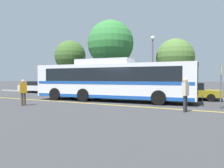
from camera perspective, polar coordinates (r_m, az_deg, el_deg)
name	(u,v)px	position (r m, az deg, el deg)	size (l,w,h in m)	color
ground_plane	(119,102)	(16.71, 1.80, -4.64)	(220.00, 220.00, 0.00)	#38383A
lane_strip_0	(97,104)	(15.29, -3.93, -5.22)	(0.20, 32.52, 0.01)	gold
curb_strip	(135,96)	(21.54, 6.13, -3.06)	(40.52, 0.36, 0.15)	#99999E
transit_bus	(112,80)	(17.09, -0.06, 1.06)	(12.99, 3.73, 3.29)	silver
parked_car_0	(37,87)	(28.24, -19.06, -0.74)	(4.85, 1.78, 1.41)	silver
parked_car_1	(72,88)	(23.96, -10.48, -1.14)	(4.05, 1.89, 1.38)	#9E9EA3
parked_car_2	(128,90)	(20.99, 4.25, -1.47)	(4.70, 2.15, 1.37)	navy
parked_car_3	(194,91)	(19.19, 20.60, -1.81)	(4.22, 2.01, 1.43)	olive
pedestrian_0	(23,91)	(15.42, -22.17, -1.64)	(0.40, 0.47, 1.71)	brown
pedestrian_1	(185,93)	(12.20, 18.61, -2.13)	(0.33, 0.46, 1.81)	#2D2D33
bus_stop_sign	(221,81)	(14.29, 26.55, 0.73)	(0.07, 0.40, 2.61)	#59595E
street_lamp	(153,56)	(22.31, 10.57, 7.13)	(0.41, 0.41, 6.02)	#59595E
tree_0	(70,56)	(29.49, -10.85, 7.16)	(4.06, 4.06, 6.75)	#513823
tree_1	(111,43)	(24.85, -0.37, 10.54)	(5.15, 5.15, 8.27)	#513823
tree_2	(175,58)	(23.66, 16.18, 6.62)	(3.93, 3.93, 5.89)	#513823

